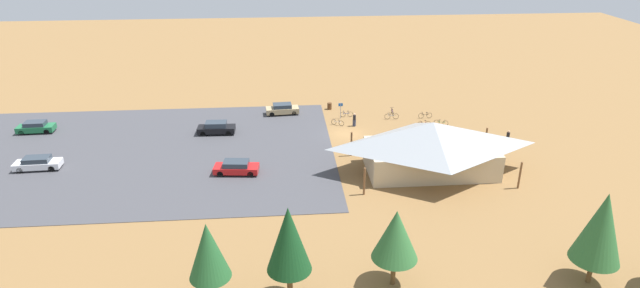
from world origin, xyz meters
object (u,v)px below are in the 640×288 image
at_px(pine_center, 289,239).
at_px(visitor_at_bikes, 354,119).
at_px(car_black_second_row, 216,128).
at_px(car_white_front_row, 38,163).
at_px(bike_pavilion, 432,144).
at_px(bicycle_purple_yard_right, 392,112).
at_px(lot_sign, 341,108).
at_px(bicycle_white_yard_front, 392,116).
at_px(bicycle_red_near_sign, 424,124).
at_px(pine_west, 396,235).
at_px(visitor_crossing_yard, 508,138).
at_px(bicycle_black_near_porch, 425,115).
at_px(bicycle_green_by_bin, 441,123).
at_px(pine_far_west, 208,251).
at_px(pine_midwest, 601,227).
at_px(car_red_aisle_side, 236,167).
at_px(car_green_back_corner, 36,127).
at_px(bicycle_silver_edge_north, 338,123).
at_px(car_tan_end_stall, 282,109).
at_px(trash_bin, 330,106).
at_px(bicycle_blue_mid_cluster, 347,114).

bearing_deg(pine_center, visitor_at_bikes, -105.90).
distance_m(car_black_second_row, car_white_front_row, 19.27).
distance_m(bike_pavilion, bicycle_purple_yard_right, 17.06).
xyz_separation_m(lot_sign, bicycle_white_yard_front, (-6.55, 0.75, -1.02)).
relative_size(bike_pavilion, pine_center, 2.14).
height_order(pine_center, bicycle_red_near_sign, pine_center).
relative_size(pine_west, visitor_crossing_yard, 3.21).
xyz_separation_m(bicycle_black_near_porch, bicycle_green_by_bin, (-1.30, 2.66, -0.02)).
bearing_deg(bicycle_red_near_sign, visitor_crossing_yard, 140.85).
height_order(pine_far_west, pine_midwest, pine_midwest).
height_order(lot_sign, bicycle_purple_yard_right, lot_sign).
xyz_separation_m(bicycle_white_yard_front, car_red_aisle_side, (18.96, 14.11, 0.34)).
distance_m(bike_pavilion, car_black_second_row, 25.80).
height_order(pine_far_west, bicycle_green_by_bin, pine_far_west).
bearing_deg(car_white_front_row, car_black_second_row, -154.68).
bearing_deg(bicycle_red_near_sign, bicycle_green_by_bin, -170.80).
bearing_deg(pine_center, car_green_back_corner, -47.70).
relative_size(bike_pavilion, visitor_crossing_yard, 8.28).
bearing_deg(pine_west, pine_far_west, 5.73).
relative_size(pine_midwest, bicycle_silver_edge_north, 4.77).
relative_size(bicycle_purple_yard_right, car_tan_end_stall, 0.37).
bearing_deg(pine_far_west, visitor_at_bikes, -114.00).
relative_size(pine_midwest, bicycle_purple_yard_right, 4.40).
distance_m(pine_center, bicycle_green_by_bin, 36.97).
bearing_deg(bicycle_red_near_sign, car_red_aisle_side, 26.32).
bearing_deg(pine_west, lot_sign, -90.43).
relative_size(pine_center, visitor_crossing_yard, 3.87).
bearing_deg(bicycle_green_by_bin, pine_midwest, 92.76).
distance_m(pine_far_west, bicycle_silver_edge_north, 34.69).
xyz_separation_m(pine_west, car_green_back_corner, (36.95, -31.55, -3.34)).
bearing_deg(car_green_back_corner, car_tan_end_stall, -172.48).
distance_m(bike_pavilion, trash_bin, 21.41).
distance_m(bicycle_purple_yard_right, bicycle_green_by_bin, 6.89).
relative_size(pine_midwest, car_green_back_corner, 1.69).
distance_m(bicycle_silver_edge_north, bicycle_purple_yard_right, 8.33).
bearing_deg(bicycle_blue_mid_cluster, trash_bin, -58.66).
distance_m(car_red_aisle_side, car_white_front_row, 20.65).
distance_m(pine_center, car_tan_end_stall, 36.70).
distance_m(pine_far_west, bicycle_red_near_sign, 38.44).
relative_size(bicycle_silver_edge_north, bicycle_white_yard_front, 0.82).
distance_m(bike_pavilion, bicycle_blue_mid_cluster, 17.81).
bearing_deg(visitor_crossing_yard, bicycle_white_yard_front, -39.94).
bearing_deg(bicycle_silver_edge_north, car_tan_end_stall, -33.33).
distance_m(bike_pavilion, pine_west, 19.05).
xyz_separation_m(pine_midwest, bicycle_green_by_bin, (1.49, -30.87, -4.21)).
bearing_deg(trash_bin, bicycle_silver_edge_north, 93.84).
bearing_deg(car_green_back_corner, car_black_second_row, 174.26).
distance_m(car_black_second_row, car_green_back_corner, 21.84).
distance_m(pine_midwest, bicycle_silver_edge_north, 35.34).
xyz_separation_m(lot_sign, pine_west, (0.25, 33.28, 2.68)).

